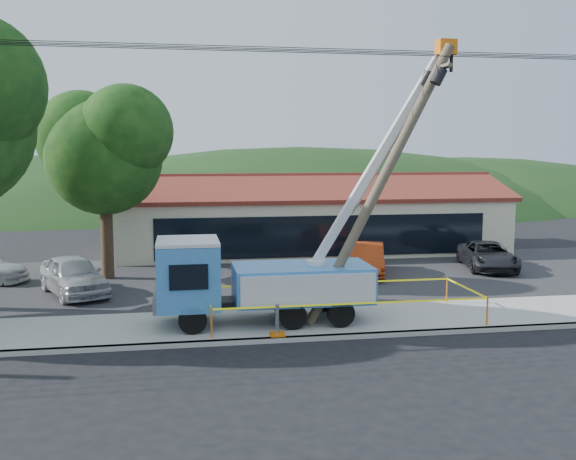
% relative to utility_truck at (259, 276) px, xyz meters
% --- Properties ---
extents(ground, '(120.00, 120.00, 0.00)m').
position_rel_utility_truck_xyz_m(ground, '(1.05, -4.04, -1.74)').
color(ground, black).
rests_on(ground, ground).
extents(curb, '(60.00, 0.25, 0.15)m').
position_rel_utility_truck_xyz_m(curb, '(1.05, -1.94, -1.67)').
color(curb, '#A2A098').
rests_on(curb, ground).
extents(sidewalk, '(60.00, 4.00, 0.15)m').
position_rel_utility_truck_xyz_m(sidewalk, '(1.05, -0.04, -1.67)').
color(sidewalk, '#A2A098').
rests_on(sidewalk, ground).
extents(parking_lot, '(60.00, 12.00, 0.10)m').
position_rel_utility_truck_xyz_m(parking_lot, '(1.05, 7.96, -1.69)').
color(parking_lot, '#28282B').
rests_on(parking_lot, ground).
extents(strip_mall, '(22.50, 8.53, 4.67)m').
position_rel_utility_truck_xyz_m(strip_mall, '(5.05, 15.94, 0.14)').
color(strip_mall, beige).
rests_on(strip_mall, ground).
extents(tree_lot, '(6.30, 5.60, 8.94)m').
position_rel_utility_truck_xyz_m(tree_lot, '(-5.95, 8.96, 4.47)').
color(tree_lot, '#332316').
rests_on(tree_lot, ground).
extents(hill_west, '(78.40, 56.00, 28.00)m').
position_rel_utility_truck_xyz_m(hill_west, '(-13.95, 50.96, -1.74)').
color(hill_west, '#153413').
rests_on(hill_west, ground).
extents(hill_center, '(89.60, 64.00, 32.00)m').
position_rel_utility_truck_xyz_m(hill_center, '(11.05, 50.96, -1.74)').
color(hill_center, '#153413').
rests_on(hill_center, ground).
extents(hill_east, '(72.80, 52.00, 26.00)m').
position_rel_utility_truck_xyz_m(hill_east, '(31.05, 50.96, -1.74)').
color(hill_east, '#153413').
rests_on(hill_east, ground).
extents(utility_truck, '(10.25, 3.92, 9.58)m').
position_rel_utility_truck_xyz_m(utility_truck, '(0.00, 0.00, 0.00)').
color(utility_truck, black).
rests_on(utility_truck, ground).
extents(leaning_pole, '(5.05, 1.91, 9.48)m').
position_rel_utility_truck_xyz_m(leaning_pole, '(4.29, -0.54, 3.56)').
color(leaning_pole, brown).
rests_on(leaning_pole, ground).
extents(caution_tape, '(9.30, 3.38, 0.98)m').
position_rel_utility_truck_xyz_m(caution_tape, '(2.93, -0.01, -0.88)').
color(caution_tape, orange).
rests_on(caution_tape, ground).
extents(car_silver, '(3.71, 5.10, 1.62)m').
position_rel_utility_truck_xyz_m(car_silver, '(-6.97, 5.65, -1.74)').
color(car_silver, '#ABAEB3').
rests_on(car_silver, ground).
extents(car_red, '(2.75, 4.80, 1.50)m').
position_rel_utility_truck_xyz_m(car_red, '(6.16, 7.86, -1.74)').
color(car_red, '#A53510').
rests_on(car_red, ground).
extents(car_dark, '(3.25, 5.26, 1.36)m').
position_rel_utility_truck_xyz_m(car_dark, '(12.55, 8.19, -1.74)').
color(car_dark, black).
rests_on(car_dark, ground).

